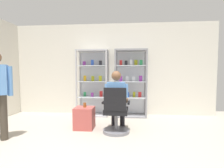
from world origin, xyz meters
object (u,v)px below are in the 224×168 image
office_chair (116,115)px  tea_glass (85,105)px  display_cabinet_left (93,83)px  storage_crate (84,118)px  seated_shopkeeper (117,98)px  display_cabinet_right (131,83)px

office_chair → tea_glass: office_chair is taller
display_cabinet_left → tea_glass: 1.33m
office_chair → storage_crate: bearing=160.9°
seated_shopkeeper → tea_glass: size_ratio=12.46×
display_cabinet_left → tea_glass: (0.06, -1.26, -0.43)m
display_cabinet_left → seated_shopkeeper: bearing=-59.8°
display_cabinet_right → tea_glass: (-1.04, -1.26, -0.44)m
display_cabinet_left → seated_shopkeeper: (0.78, -1.35, -0.25)m
office_chair → seated_shopkeeper: size_ratio=0.74×
tea_glass → display_cabinet_left: bearing=92.9°
storage_crate → tea_glass: size_ratio=4.65×
display_cabinet_right → tea_glass: display_cabinet_right is taller
office_chair → storage_crate: office_chair is taller
display_cabinet_left → tea_glass: display_cabinet_left is taller
display_cabinet_right → storage_crate: bearing=-129.7°
tea_glass → storage_crate: bearing=-163.3°
display_cabinet_right → seated_shopkeeper: display_cabinet_right is taller
seated_shopkeeper → tea_glass: seated_shopkeeper is taller
tea_glass → office_chair: bearing=-19.6°
display_cabinet_left → tea_glass: size_ratio=18.35×
display_cabinet_right → storage_crate: (-1.05, -1.26, -0.73)m
display_cabinet_right → storage_crate: 1.79m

